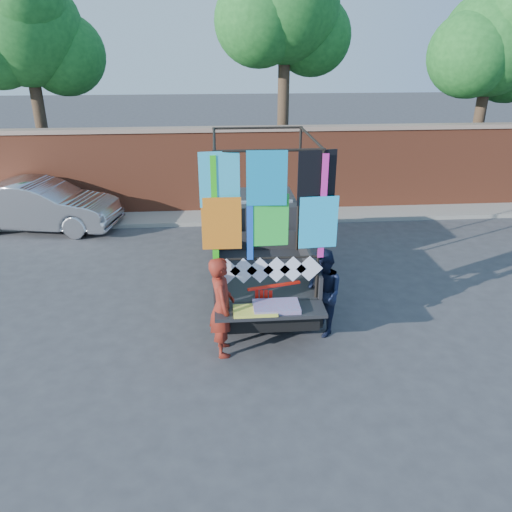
{
  "coord_description": "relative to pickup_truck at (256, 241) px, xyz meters",
  "views": [
    {
      "loc": [
        -1.16,
        -7.97,
        4.94
      ],
      "look_at": [
        -0.52,
        0.02,
        1.47
      ],
      "focal_mm": 35.0,
      "sensor_mm": 36.0,
      "label": 1
    }
  ],
  "objects": [
    {
      "name": "streamer_bundle",
      "position": [
        -0.0,
        -2.71,
        0.06
      ],
      "size": [
        0.93,
        0.27,
        0.65
      ],
      "color": "red",
      "rests_on": "ground"
    },
    {
      "name": "tree_right",
      "position": [
        7.87,
        5.87,
        3.89
      ],
      "size": [
        4.2,
        3.3,
        6.62
      ],
      "color": "#38281C",
      "rests_on": "ground"
    },
    {
      "name": "brick_wall",
      "position": [
        0.35,
        4.76,
        0.46
      ],
      "size": [
        30.0,
        0.45,
        2.61
      ],
      "color": "brown",
      "rests_on": "ground"
    },
    {
      "name": "woman",
      "position": [
        -0.8,
        -2.94,
        0.02
      ],
      "size": [
        0.48,
        0.68,
        1.76
      ],
      "primitive_type": "imported",
      "rotation": [
        0.0,
        0.0,
        1.67
      ],
      "color": "maroon",
      "rests_on": "ground"
    },
    {
      "name": "pickup_truck",
      "position": [
        0.0,
        0.0,
        0.0
      ],
      "size": [
        2.17,
        5.44,
        3.43
      ],
      "color": "black",
      "rests_on": "ground"
    },
    {
      "name": "curb",
      "position": [
        0.35,
        4.06,
        -0.8
      ],
      "size": [
        30.0,
        1.2,
        0.12
      ],
      "primitive_type": "cube",
      "color": "gray",
      "rests_on": "ground"
    },
    {
      "name": "sedan",
      "position": [
        -5.74,
        3.61,
        -0.16
      ],
      "size": [
        4.46,
        2.26,
        1.4
      ],
      "primitive_type": "imported",
      "rotation": [
        0.0,
        0.0,
        1.38
      ],
      "color": "#A3A4AA",
      "rests_on": "ground"
    },
    {
      "name": "tree_mid",
      "position": [
        1.37,
        5.87,
        4.84
      ],
      "size": [
        4.2,
        3.3,
        7.73
      ],
      "color": "#38281C",
      "rests_on": "ground"
    },
    {
      "name": "tree_left",
      "position": [
        -6.13,
        5.87,
        4.25
      ],
      "size": [
        4.2,
        3.3,
        7.05
      ],
      "color": "#38281C",
      "rests_on": "ground"
    },
    {
      "name": "ground",
      "position": [
        0.35,
        -2.24,
        -0.86
      ],
      "size": [
        90.0,
        90.0,
        0.0
      ],
      "primitive_type": "plane",
      "color": "#38383A",
      "rests_on": "ground"
    },
    {
      "name": "man",
      "position": [
        1.0,
        -2.45,
        -0.05
      ],
      "size": [
        0.77,
        0.9,
        1.61
      ],
      "primitive_type": "imported",
      "rotation": [
        0.0,
        0.0,
        -1.35
      ],
      "color": "#151C35",
      "rests_on": "ground"
    }
  ]
}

